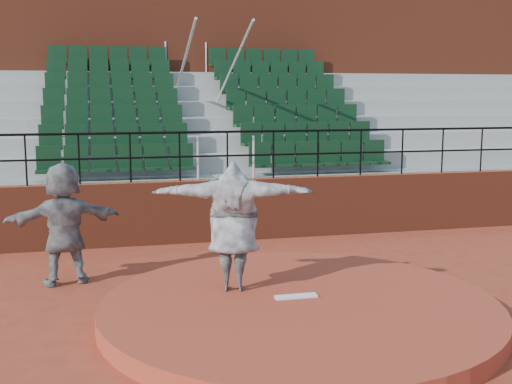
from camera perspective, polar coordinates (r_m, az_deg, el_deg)
ground at (r=9.08m, az=3.86°, el=-11.11°), size 90.00×90.00×0.00m
pitchers_mound at (r=9.04m, az=3.87°, el=-10.37°), size 5.50×5.50×0.25m
pitching_rubber at (r=9.13m, az=3.59°, el=-9.24°), size 0.60×0.15×0.03m
boundary_wall at (r=13.61m, az=-2.53°, el=-1.58°), size 24.00×0.30×1.30m
wall_railing at (r=13.43m, az=-2.57°, el=4.22°), size 24.04×0.05×1.03m
seating_deck at (r=17.06m, az=-4.97°, el=3.16°), size 24.00×5.97×4.63m
press_box_facade at (r=20.90m, az=-6.76°, el=9.92°), size 24.00×3.00×7.10m
pitcher at (r=9.26m, az=-2.04°, el=-3.05°), size 2.39×1.18×1.88m
fielder at (r=10.85m, az=-16.70°, el=-2.69°), size 1.93×0.89×2.00m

